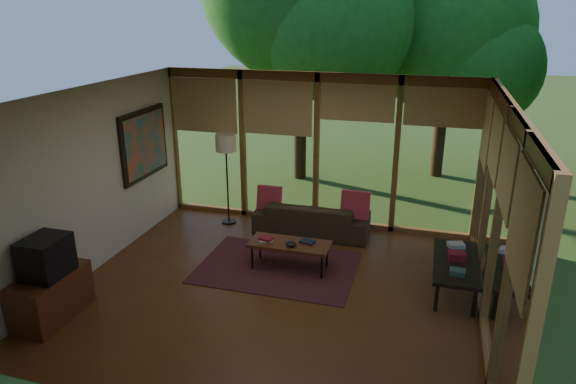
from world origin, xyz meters
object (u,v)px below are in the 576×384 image
(side_console, at_px, (456,264))
(media_cabinet, at_px, (52,296))
(floor_lamp, at_px, (226,148))
(sofa, at_px, (312,218))
(coffee_table, at_px, (290,245))
(television, at_px, (46,257))

(side_console, bearing_deg, media_cabinet, -156.85)
(media_cabinet, xyz_separation_m, floor_lamp, (0.96, 3.47, 1.11))
(sofa, relative_size, coffee_table, 1.63)
(floor_lamp, distance_m, coffee_table, 2.33)
(television, bearing_deg, coffee_table, 39.66)
(sofa, height_order, television, television)
(coffee_table, height_order, side_console, side_console)
(television, height_order, coffee_table, television)
(sofa, bearing_deg, floor_lamp, -2.07)
(floor_lamp, bearing_deg, media_cabinet, -105.43)
(media_cabinet, xyz_separation_m, television, (0.02, 0.00, 0.55))
(media_cabinet, distance_m, television, 0.55)
(television, xyz_separation_m, coffee_table, (2.49, 2.07, -0.46))
(media_cabinet, distance_m, floor_lamp, 3.76)
(television, relative_size, coffee_table, 0.46)
(sofa, distance_m, television, 4.28)
(media_cabinet, relative_size, floor_lamp, 0.61)
(television, height_order, floor_lamp, floor_lamp)
(coffee_table, bearing_deg, floor_lamp, 138.01)
(sofa, xyz_separation_m, media_cabinet, (-2.52, -3.42, 0.02))
(floor_lamp, height_order, coffee_table, floor_lamp)
(media_cabinet, height_order, side_console, media_cabinet)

